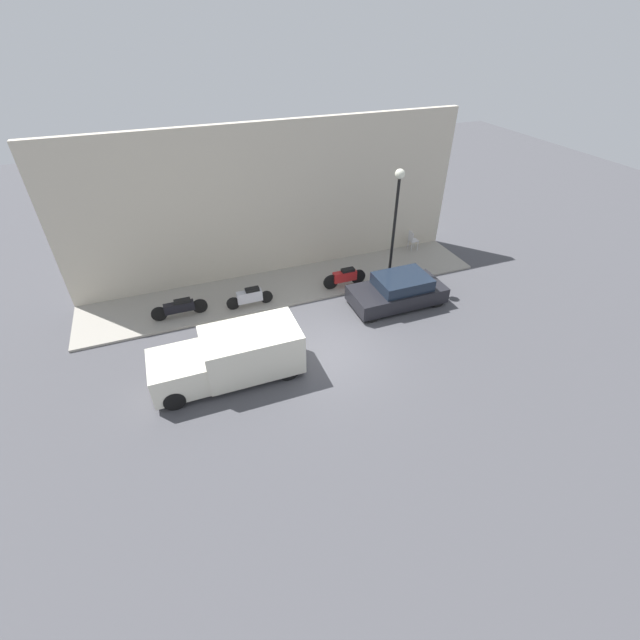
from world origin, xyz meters
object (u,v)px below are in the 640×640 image
Objects in this scene: delivery_van at (230,356)px; streetlamp at (396,206)px; cafe_chair at (412,239)px; parked_car at (398,291)px; motorcycle_black at (180,307)px; scooter_silver at (250,297)px; motorcycle_red at (345,277)px.

delivery_van is 0.98× the size of streetlamp.
parked_car is at bearing 142.49° from cafe_chair.
motorcycle_black is at bearing 87.19° from streetlamp.
scooter_silver is 0.89× the size of motorcycle_black.
scooter_silver is 1.96× the size of cafe_chair.
scooter_silver reaches higher than motorcycle_black.
cafe_chair reaches higher than motorcycle_red.
scooter_silver is 8.93m from cafe_chair.
motorcycle_red is at bearing -91.71° from motorcycle_black.
cafe_chair is (2.03, -8.69, 0.13)m from scooter_silver.
delivery_van is 4.02m from scooter_silver.
cafe_chair is at bearing -60.61° from delivery_van.
parked_car is 8.69m from motorcycle_black.
streetlamp is at bearing 131.95° from cafe_chair.
motorcycle_black is (2.08, 8.44, -0.08)m from parked_car.
streetlamp reaches higher than scooter_silver.
scooter_silver is at bearing 72.23° from parked_car.
motorcycle_red reaches higher than scooter_silver.
scooter_silver is at bearing 88.25° from streetlamp.
delivery_van is 8.90m from streetlamp.
delivery_van is 4.15m from motorcycle_black.
parked_car reaches higher than motorcycle_black.
delivery_van is 2.23× the size of motorcycle_black.
parked_car is 0.80× the size of delivery_van.
parked_car is 2.43m from motorcycle_red.
parked_car is 4.88m from cafe_chair.
streetlamp is 5.06× the size of cafe_chair.
streetlamp is (1.64, -0.49, 2.93)m from parked_car.
streetlamp reaches higher than cafe_chair.
parked_car is 3.40m from streetlamp.
motorcycle_black is (0.25, 2.72, -0.02)m from scooter_silver.
delivery_van is (-1.88, 7.23, 0.25)m from parked_car.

